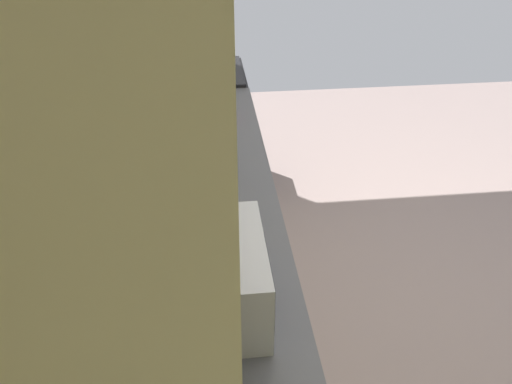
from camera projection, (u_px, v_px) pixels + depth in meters
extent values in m
plane|color=gray|center=(425.00, 323.00, 2.92)|extent=(6.98, 6.98, 0.00)
cube|color=beige|center=(113.00, 118.00, 2.05)|extent=(4.48, 0.12, 2.68)
cube|color=beige|center=(217.00, 346.00, 2.22)|extent=(3.48, 0.60, 0.89)
cube|color=#4D4E53|center=(212.00, 265.00, 1.97)|extent=(3.51, 0.63, 0.02)
cube|color=#332819|center=(287.00, 340.00, 2.25)|extent=(0.01, 0.01, 0.82)
cube|color=#332819|center=(273.00, 273.00, 2.61)|extent=(0.01, 0.01, 0.82)
cube|color=#332819|center=(263.00, 222.00, 2.97)|extent=(0.01, 0.01, 0.82)
cube|color=#332819|center=(255.00, 182.00, 3.34)|extent=(0.01, 0.01, 0.82)
cube|color=beige|center=(149.00, 21.00, 1.46)|extent=(2.41, 0.32, 0.72)
cube|color=black|center=(205.00, 131.00, 3.93)|extent=(0.62, 0.61, 0.91)
cube|color=black|center=(246.00, 135.00, 3.99)|extent=(0.49, 0.01, 0.50)
cube|color=black|center=(202.00, 72.00, 3.68)|extent=(0.59, 0.58, 0.02)
cube|color=black|center=(161.00, 62.00, 3.61)|extent=(0.59, 0.04, 0.18)
cylinder|color=#38383D|center=(218.00, 76.00, 3.57)|extent=(0.11, 0.11, 0.01)
cylinder|color=#38383D|center=(216.00, 63.00, 3.80)|extent=(0.11, 0.11, 0.01)
cylinder|color=#38383D|center=(186.00, 77.00, 3.55)|extent=(0.11, 0.11, 0.01)
cylinder|color=#38383D|center=(186.00, 64.00, 3.78)|extent=(0.11, 0.11, 0.01)
cube|color=#B7BABF|center=(207.00, 277.00, 1.70)|extent=(0.46, 0.38, 0.27)
cube|color=black|center=(268.00, 281.00, 1.69)|extent=(0.29, 0.01, 0.19)
cube|color=#2D2D33|center=(260.00, 239.00, 1.87)|extent=(0.08, 0.01, 0.19)
cylinder|color=#D84C47|center=(220.00, 113.00, 3.04)|extent=(0.18, 0.18, 0.07)
cylinder|color=#ED4B45|center=(220.00, 110.00, 3.03)|extent=(0.15, 0.15, 0.03)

